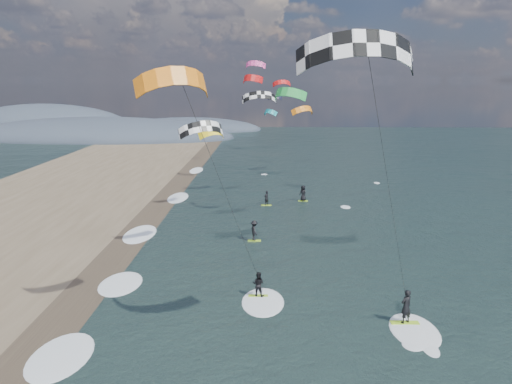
{
  "coord_description": "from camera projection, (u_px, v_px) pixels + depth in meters",
  "views": [
    {
      "loc": [
        -0.37,
        -15.89,
        13.25
      ],
      "look_at": [
        -1.0,
        12.0,
        7.0
      ],
      "focal_mm": 35.0,
      "sensor_mm": 36.0,
      "label": 1
    }
  ],
  "objects": [
    {
      "name": "wet_sand_strip",
      "position": [
        63.0,
        318.0,
        28.41
      ],
      "size": [
        3.0,
        240.0,
        0.0
      ],
      "primitive_type": "cube",
      "color": "#382D23",
      "rests_on": "ground"
    },
    {
      "name": "coastal_hills",
      "position": [
        90.0,
        135.0,
        124.61
      ],
      "size": [
        80.0,
        41.0,
        15.0
      ],
      "color": "#3D4756",
      "rests_on": "ground"
    },
    {
      "name": "kitesurfer_near_a",
      "position": [
        377.0,
        108.0,
        20.31
      ],
      "size": [
        8.04,
        8.52,
        15.61
      ],
      "color": "#A6DF27",
      "rests_on": "ground"
    },
    {
      "name": "kitesurfer_near_b",
      "position": [
        211.0,
        162.0,
        25.23
      ],
      "size": [
        6.99,
        8.82,
        14.45
      ],
      "color": "#A6DF27",
      "rests_on": "ground"
    },
    {
      "name": "far_kitesurfers",
      "position": [
        276.0,
        211.0,
        48.5
      ],
      "size": [
        6.2,
        15.52,
        1.79
      ],
      "color": "#A6DF27",
      "rests_on": "ground"
    },
    {
      "name": "bg_kite_field",
      "position": [
        266.0,
        96.0,
        66.77
      ],
      "size": [
        14.07,
        73.87,
        9.45
      ],
      "color": "orange",
      "rests_on": "ground"
    },
    {
      "name": "shoreline_surf",
      "position": [
        109.0,
        285.0,
        33.02
      ],
      "size": [
        2.4,
        79.4,
        0.11
      ],
      "color": "white",
      "rests_on": "ground"
    }
  ]
}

